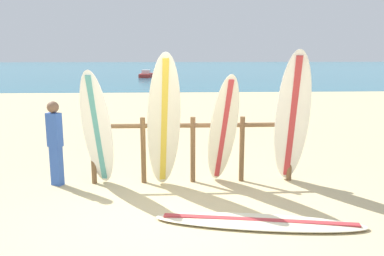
{
  "coord_description": "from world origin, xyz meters",
  "views": [
    {
      "loc": [
        -0.01,
        -5.26,
        2.3
      ],
      "look_at": [
        0.36,
        1.86,
        0.94
      ],
      "focal_mm": 36.77,
      "sensor_mm": 36.0,
      "label": 1
    }
  ],
  "objects_px": {
    "small_boat_offshore": "(146,75)",
    "surfboard_lying_on_sand": "(259,222)",
    "surfboard_leaning_left": "(164,122)",
    "surfboard_leaning_center_left": "(223,131)",
    "surfboard_leaning_center": "(292,119)",
    "beachgoer_standing": "(55,140)",
    "surfboard_leaning_far_left": "(97,130)",
    "surfboard_rack": "(193,142)"
  },
  "relations": [
    {
      "from": "surfboard_leaning_left",
      "to": "beachgoer_standing",
      "type": "height_order",
      "value": "surfboard_leaning_left"
    },
    {
      "from": "surfboard_lying_on_sand",
      "to": "beachgoer_standing",
      "type": "height_order",
      "value": "beachgoer_standing"
    },
    {
      "from": "surfboard_leaning_center_left",
      "to": "small_boat_offshore",
      "type": "bearing_deg",
      "value": 95.97
    },
    {
      "from": "surfboard_leaning_far_left",
      "to": "surfboard_leaning_left",
      "type": "distance_m",
      "value": 1.14
    },
    {
      "from": "surfboard_rack",
      "to": "small_boat_offshore",
      "type": "bearing_deg",
      "value": 95.13
    },
    {
      "from": "surfboard_lying_on_sand",
      "to": "small_boat_offshore",
      "type": "relative_size",
      "value": 1.08
    },
    {
      "from": "surfboard_rack",
      "to": "beachgoer_standing",
      "type": "distance_m",
      "value": 2.41
    },
    {
      "from": "surfboard_leaning_left",
      "to": "surfboard_leaning_center",
      "type": "bearing_deg",
      "value": 1.21
    },
    {
      "from": "surfboard_leaning_center",
      "to": "beachgoer_standing",
      "type": "relative_size",
      "value": 1.59
    },
    {
      "from": "surfboard_leaning_left",
      "to": "surfboard_leaning_center",
      "type": "height_order",
      "value": "surfboard_leaning_center"
    },
    {
      "from": "small_boat_offshore",
      "to": "surfboard_leaning_left",
      "type": "bearing_deg",
      "value": -85.83
    },
    {
      "from": "surfboard_rack",
      "to": "surfboard_leaning_center",
      "type": "relative_size",
      "value": 1.53
    },
    {
      "from": "surfboard_leaning_center",
      "to": "surfboard_lying_on_sand",
      "type": "distance_m",
      "value": 2.11
    },
    {
      "from": "surfboard_leaning_far_left",
      "to": "surfboard_lying_on_sand",
      "type": "height_order",
      "value": "surfboard_leaning_far_left"
    },
    {
      "from": "surfboard_lying_on_sand",
      "to": "small_boat_offshore",
      "type": "xyz_separation_m",
      "value": [
        -3.63,
        33.28,
        0.22
      ]
    },
    {
      "from": "surfboard_leaning_center",
      "to": "surfboard_lying_on_sand",
      "type": "relative_size",
      "value": 0.81
    },
    {
      "from": "surfboard_leaning_far_left",
      "to": "surfboard_leaning_center_left",
      "type": "bearing_deg",
      "value": -1.49
    },
    {
      "from": "beachgoer_standing",
      "to": "small_boat_offshore",
      "type": "bearing_deg",
      "value": 90.76
    },
    {
      "from": "surfboard_lying_on_sand",
      "to": "surfboard_leaning_far_left",
      "type": "bearing_deg",
      "value": 146.61
    },
    {
      "from": "surfboard_rack",
      "to": "surfboard_leaning_center",
      "type": "bearing_deg",
      "value": -10.94
    },
    {
      "from": "small_boat_offshore",
      "to": "surfboard_lying_on_sand",
      "type": "bearing_deg",
      "value": -83.78
    },
    {
      "from": "surfboard_rack",
      "to": "surfboard_lying_on_sand",
      "type": "bearing_deg",
      "value": -66.56
    },
    {
      "from": "surfboard_lying_on_sand",
      "to": "beachgoer_standing",
      "type": "bearing_deg",
      "value": 150.59
    },
    {
      "from": "surfboard_leaning_left",
      "to": "surfboard_lying_on_sand",
      "type": "distance_m",
      "value": 2.28
    },
    {
      "from": "surfboard_leaning_center",
      "to": "surfboard_lying_on_sand",
      "type": "height_order",
      "value": "surfboard_leaning_center"
    },
    {
      "from": "surfboard_leaning_left",
      "to": "small_boat_offshore",
      "type": "distance_m",
      "value": 31.88
    },
    {
      "from": "surfboard_rack",
      "to": "surfboard_leaning_left",
      "type": "bearing_deg",
      "value": -143.68
    },
    {
      "from": "surfboard_leaning_center_left",
      "to": "surfboard_lying_on_sand",
      "type": "relative_size",
      "value": 0.68
    },
    {
      "from": "surfboard_leaning_center_left",
      "to": "small_boat_offshore",
      "type": "relative_size",
      "value": 0.74
    },
    {
      "from": "surfboard_leaning_left",
      "to": "surfboard_lying_on_sand",
      "type": "xyz_separation_m",
      "value": [
        1.31,
        -1.49,
        -1.13
      ]
    },
    {
      "from": "surfboard_leaning_center_left",
      "to": "surfboard_leaning_left",
      "type": "bearing_deg",
      "value": -176.55
    },
    {
      "from": "surfboard_leaning_left",
      "to": "small_boat_offshore",
      "type": "xyz_separation_m",
      "value": [
        -2.32,
        31.79,
        -0.91
      ]
    },
    {
      "from": "surfboard_leaning_center_left",
      "to": "surfboard_leaning_center",
      "type": "distance_m",
      "value": 1.2
    },
    {
      "from": "surfboard_leaning_center",
      "to": "surfboard_leaning_far_left",
      "type": "bearing_deg",
      "value": 178.8
    },
    {
      "from": "surfboard_leaning_far_left",
      "to": "beachgoer_standing",
      "type": "xyz_separation_m",
      "value": [
        -0.77,
        0.2,
        -0.21
      ]
    },
    {
      "from": "surfboard_leaning_left",
      "to": "surfboard_leaning_center",
      "type": "xyz_separation_m",
      "value": [
        2.18,
        0.05,
        0.02
      ]
    },
    {
      "from": "surfboard_rack",
      "to": "beachgoer_standing",
      "type": "relative_size",
      "value": 2.44
    },
    {
      "from": "surfboard_rack",
      "to": "surfboard_leaning_center_left",
      "type": "height_order",
      "value": "surfboard_leaning_center_left"
    },
    {
      "from": "surfboard_leaning_far_left",
      "to": "surfboard_leaning_center_left",
      "type": "relative_size",
      "value": 1.03
    },
    {
      "from": "surfboard_leaning_center",
      "to": "small_boat_offshore",
      "type": "xyz_separation_m",
      "value": [
        -4.5,
        31.74,
        -0.93
      ]
    },
    {
      "from": "surfboard_leaning_center_left",
      "to": "beachgoer_standing",
      "type": "distance_m",
      "value": 2.92
    },
    {
      "from": "surfboard_leaning_left",
      "to": "surfboard_leaning_center_left",
      "type": "distance_m",
      "value": 1.02
    }
  ]
}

